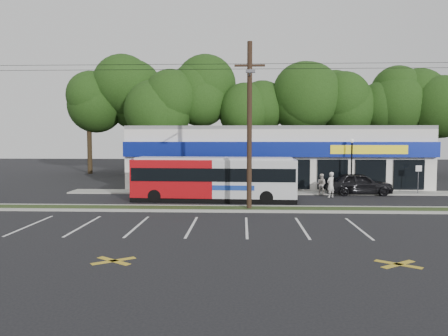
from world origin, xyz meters
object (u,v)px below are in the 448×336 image
at_px(sign_post, 418,174).
at_px(pedestrian_a, 331,185).
at_px(utility_pole, 247,120).
at_px(car_dark, 359,184).
at_px(lamp_post, 352,159).
at_px(metrobus, 214,178).
at_px(pedestrian_b, 321,184).

xyz_separation_m(sign_post, pedestrian_a, (-7.00, -1.91, -0.63)).
xyz_separation_m(utility_pole, pedestrian_a, (6.17, 5.74, -4.49)).
distance_m(sign_post, car_dark, 4.59).
distance_m(lamp_post, car_dark, 1.95).
height_order(utility_pole, metrobus, utility_pole).
height_order(sign_post, car_dark, sign_post).
xyz_separation_m(lamp_post, sign_post, (5.00, -0.23, -1.12)).
height_order(utility_pole, sign_post, utility_pole).
distance_m(utility_pole, lamp_post, 11.67).
bearing_deg(pedestrian_a, sign_post, 157.67).
bearing_deg(utility_pole, pedestrian_a, 42.93).
bearing_deg(pedestrian_b, car_dark, -150.69).
distance_m(lamp_post, sign_post, 5.13).
bearing_deg(utility_pole, car_dark, 40.60).
bearing_deg(sign_post, pedestrian_b, -175.35).
bearing_deg(sign_post, metrobus, -165.12).
distance_m(utility_pole, sign_post, 15.71).
relative_size(utility_pole, car_dark, 10.13).
xyz_separation_m(lamp_post, pedestrian_b, (-2.46, -0.83, -1.86)).
relative_size(lamp_post, car_dark, 0.86).
height_order(car_dark, pedestrian_a, pedestrian_a).
bearing_deg(car_dark, sign_post, -88.38).
bearing_deg(metrobus, pedestrian_b, 26.36).
relative_size(utility_pole, sign_post, 22.47).
relative_size(sign_post, metrobus, 0.20).
relative_size(car_dark, pedestrian_a, 2.66).
bearing_deg(lamp_post, car_dark, -45.16).
relative_size(sign_post, pedestrian_b, 1.37).
relative_size(lamp_post, metrobus, 0.38).
xyz_separation_m(utility_pole, metrobus, (-2.17, 3.57, -3.82)).
relative_size(sign_post, car_dark, 0.45).
height_order(metrobus, pedestrian_b, metrobus).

